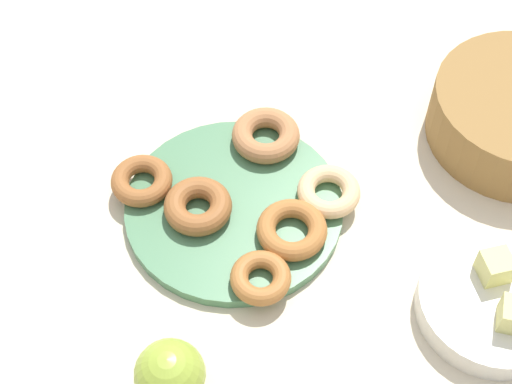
{
  "coord_description": "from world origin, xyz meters",
  "views": [
    {
      "loc": [
        0.6,
        0.05,
        0.88
      ],
      "look_at": [
        0.0,
        0.03,
        0.05
      ],
      "focal_mm": 54.43,
      "sensor_mm": 36.0,
      "label": 1
    }
  ],
  "objects_px": {
    "donut_3": "(292,230)",
    "apple": "(170,374)",
    "donut_plate": "(234,208)",
    "donut_2": "(261,278)",
    "donut_1": "(329,192)",
    "melon_chunk_left": "(495,267)",
    "donut_0": "(142,181)",
    "donut_5": "(266,135)",
    "fruit_bowl": "(492,304)",
    "donut_4": "(198,206)"
  },
  "relations": [
    {
      "from": "donut_3",
      "to": "apple",
      "type": "relative_size",
      "value": 1.13
    },
    {
      "from": "apple",
      "to": "donut_plate",
      "type": "bearing_deg",
      "value": 167.25
    },
    {
      "from": "donut_2",
      "to": "donut_3",
      "type": "bearing_deg",
      "value": 152.31
    },
    {
      "from": "donut_1",
      "to": "melon_chunk_left",
      "type": "xyz_separation_m",
      "value": [
        0.12,
        0.2,
        0.03
      ]
    },
    {
      "from": "donut_0",
      "to": "melon_chunk_left",
      "type": "relative_size",
      "value": 2.34
    },
    {
      "from": "donut_plate",
      "to": "donut_5",
      "type": "height_order",
      "value": "donut_5"
    },
    {
      "from": "melon_chunk_left",
      "to": "donut_2",
      "type": "bearing_deg",
      "value": -87.52
    },
    {
      "from": "donut_1",
      "to": "donut_2",
      "type": "height_order",
      "value": "same"
    },
    {
      "from": "donut_plate",
      "to": "melon_chunk_left",
      "type": "bearing_deg",
      "value": 71.99
    },
    {
      "from": "donut_1",
      "to": "melon_chunk_left",
      "type": "relative_size",
      "value": 2.38
    },
    {
      "from": "donut_0",
      "to": "donut_3",
      "type": "height_order",
      "value": "same"
    },
    {
      "from": "fruit_bowl",
      "to": "melon_chunk_left",
      "type": "bearing_deg",
      "value": 180.0
    },
    {
      "from": "donut_0",
      "to": "donut_3",
      "type": "xyz_separation_m",
      "value": [
        0.07,
        0.21,
        0.0
      ]
    },
    {
      "from": "donut_4",
      "to": "apple",
      "type": "bearing_deg",
      "value": -2.68
    },
    {
      "from": "donut_4",
      "to": "donut_5",
      "type": "xyz_separation_m",
      "value": [
        -0.13,
        0.09,
        -0.0
      ]
    },
    {
      "from": "donut_4",
      "to": "donut_5",
      "type": "relative_size",
      "value": 0.94
    },
    {
      "from": "donut_plate",
      "to": "donut_0",
      "type": "relative_size",
      "value": 3.52
    },
    {
      "from": "donut_plate",
      "to": "apple",
      "type": "distance_m",
      "value": 0.26
    },
    {
      "from": "apple",
      "to": "melon_chunk_left",
      "type": "bearing_deg",
      "value": 111.16
    },
    {
      "from": "donut_1",
      "to": "donut_3",
      "type": "distance_m",
      "value": 0.08
    },
    {
      "from": "donut_1",
      "to": "fruit_bowl",
      "type": "height_order",
      "value": "donut_1"
    },
    {
      "from": "donut_4",
      "to": "melon_chunk_left",
      "type": "xyz_separation_m",
      "value": [
        0.09,
        0.37,
        0.02
      ]
    },
    {
      "from": "donut_plate",
      "to": "apple",
      "type": "height_order",
      "value": "apple"
    },
    {
      "from": "melon_chunk_left",
      "to": "apple",
      "type": "xyz_separation_m",
      "value": [
        0.15,
        -0.39,
        -0.01
      ]
    },
    {
      "from": "melon_chunk_left",
      "to": "donut_1",
      "type": "bearing_deg",
      "value": -121.78
    },
    {
      "from": "donut_3",
      "to": "fruit_bowl",
      "type": "relative_size",
      "value": 0.5
    },
    {
      "from": "donut_5",
      "to": "melon_chunk_left",
      "type": "relative_size",
      "value": 2.69
    },
    {
      "from": "apple",
      "to": "donut_3",
      "type": "bearing_deg",
      "value": 146.92
    },
    {
      "from": "donut_4",
      "to": "apple",
      "type": "xyz_separation_m",
      "value": [
        0.24,
        -0.01,
        0.01
      ]
    },
    {
      "from": "donut_plate",
      "to": "donut_2",
      "type": "bearing_deg",
      "value": 18.77
    },
    {
      "from": "donut_0",
      "to": "donut_4",
      "type": "height_order",
      "value": "donut_4"
    },
    {
      "from": "donut_0",
      "to": "donut_1",
      "type": "bearing_deg",
      "value": 88.18
    },
    {
      "from": "donut_2",
      "to": "donut_5",
      "type": "xyz_separation_m",
      "value": [
        -0.23,
        -0.0,
        0.0
      ]
    },
    {
      "from": "donut_0",
      "to": "donut_1",
      "type": "relative_size",
      "value": 0.98
    },
    {
      "from": "donut_2",
      "to": "apple",
      "type": "height_order",
      "value": "apple"
    },
    {
      "from": "donut_3",
      "to": "apple",
      "type": "xyz_separation_m",
      "value": [
        0.21,
        -0.14,
        0.01
      ]
    },
    {
      "from": "fruit_bowl",
      "to": "donut_3",
      "type": "bearing_deg",
      "value": -110.45
    },
    {
      "from": "fruit_bowl",
      "to": "donut_2",
      "type": "bearing_deg",
      "value": -94.0
    },
    {
      "from": "donut_4",
      "to": "apple",
      "type": "relative_size",
      "value": 1.11
    },
    {
      "from": "donut_0",
      "to": "melon_chunk_left",
      "type": "bearing_deg",
      "value": 73.81
    },
    {
      "from": "donut_3",
      "to": "donut_5",
      "type": "relative_size",
      "value": 0.96
    },
    {
      "from": "donut_1",
      "to": "donut_5",
      "type": "relative_size",
      "value": 0.88
    },
    {
      "from": "donut_plate",
      "to": "donut_2",
      "type": "relative_size",
      "value": 3.84
    },
    {
      "from": "donut_1",
      "to": "donut_5",
      "type": "height_order",
      "value": "donut_5"
    },
    {
      "from": "donut_2",
      "to": "apple",
      "type": "bearing_deg",
      "value": -35.71
    },
    {
      "from": "donut_plate",
      "to": "donut_0",
      "type": "xyz_separation_m",
      "value": [
        -0.03,
        -0.13,
        0.02
      ]
    },
    {
      "from": "donut_plate",
      "to": "donut_4",
      "type": "relative_size",
      "value": 3.24
    },
    {
      "from": "donut_1",
      "to": "donut_3",
      "type": "xyz_separation_m",
      "value": [
        0.06,
        -0.05,
        0.0
      ]
    },
    {
      "from": "donut_0",
      "to": "fruit_bowl",
      "type": "xyz_separation_m",
      "value": [
        0.16,
        0.45,
        -0.01
      ]
    },
    {
      "from": "donut_4",
      "to": "donut_5",
      "type": "bearing_deg",
      "value": 145.63
    }
  ]
}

